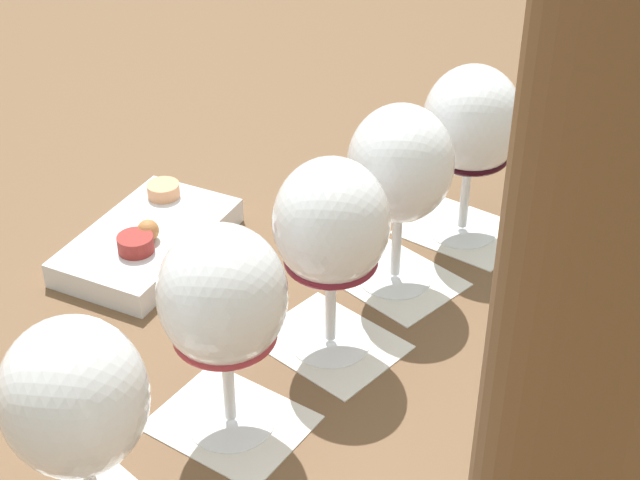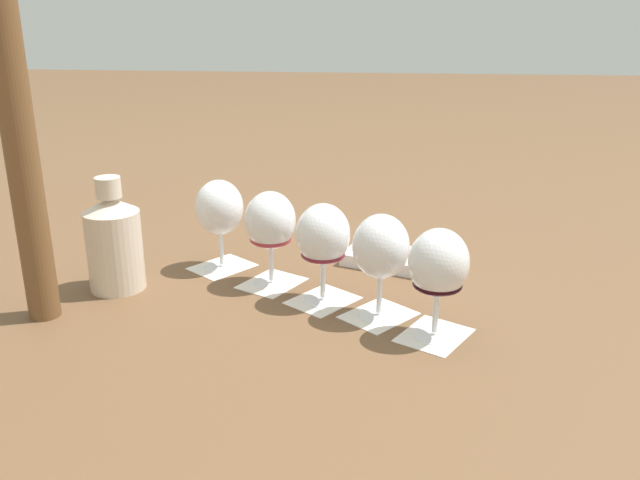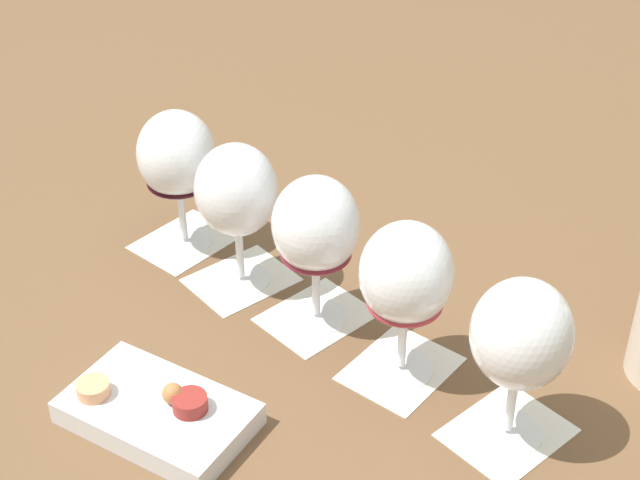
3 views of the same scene
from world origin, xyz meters
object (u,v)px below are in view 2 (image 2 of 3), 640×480
at_px(snack_dish, 391,258).
at_px(wine_glass_3, 381,251).
at_px(wine_glass_1, 270,224).
at_px(umbrella_pole, 1,15).
at_px(wine_glass_2, 323,238).
at_px(wine_glass_0, 219,211).
at_px(ceramic_vase, 114,241).
at_px(wine_glass_4, 438,267).

bearing_deg(snack_dish, wine_glass_3, -94.75).
xyz_separation_m(wine_glass_1, umbrella_pole, (-0.35, -0.17, 0.36)).
distance_m(wine_glass_2, wine_glass_3, 0.11).
xyz_separation_m(wine_glass_0, wine_glass_2, (0.21, -0.14, 0.00)).
xyz_separation_m(wine_glass_2, snack_dish, (0.12, 0.19, -0.10)).
xyz_separation_m(ceramic_vase, umbrella_pole, (-0.08, -0.12, 0.39)).
relative_size(wine_glass_0, wine_glass_1, 1.00).
distance_m(wine_glass_0, snack_dish, 0.35).
relative_size(ceramic_vase, snack_dish, 1.02).
bearing_deg(ceramic_vase, wine_glass_4, -13.10).
xyz_separation_m(wine_glass_0, wine_glass_1, (0.11, -0.07, 0.00)).
distance_m(wine_glass_4, ceramic_vase, 0.58).
relative_size(wine_glass_1, ceramic_vase, 0.84).
bearing_deg(wine_glass_0, ceramic_vase, -144.14).
height_order(wine_glass_0, umbrella_pole, umbrella_pole).
distance_m(wine_glass_3, wine_glass_4, 0.11).
xyz_separation_m(snack_dish, umbrella_pole, (-0.58, -0.29, 0.46)).
bearing_deg(umbrella_pole, wine_glass_4, -0.68).
xyz_separation_m(wine_glass_3, umbrella_pole, (-0.56, -0.06, 0.36)).
xyz_separation_m(wine_glass_2, wine_glass_3, (0.10, -0.05, -0.00)).
xyz_separation_m(wine_glass_4, ceramic_vase, (-0.57, 0.13, -0.03)).
relative_size(wine_glass_4, snack_dish, 0.85).
height_order(wine_glass_1, wine_glass_2, same).
xyz_separation_m(wine_glass_0, umbrella_pole, (-0.24, -0.24, 0.36)).
bearing_deg(wine_glass_1, wine_glass_0, 147.49).
distance_m(wine_glass_3, umbrella_pole, 0.67).
relative_size(wine_glass_1, wine_glass_4, 1.00).
relative_size(wine_glass_1, wine_glass_3, 1.00).
relative_size(wine_glass_4, umbrella_pole, 0.18).
bearing_deg(wine_glass_4, wine_glass_0, 147.95).
height_order(wine_glass_0, wine_glass_4, same).
relative_size(wine_glass_0, wine_glass_4, 1.00).
bearing_deg(wine_glass_0, wine_glass_2, -32.80).
bearing_deg(umbrella_pole, ceramic_vase, 57.81).
bearing_deg(wine_glass_4, ceramic_vase, 166.90).
height_order(wine_glass_1, ceramic_vase, ceramic_vase).
height_order(wine_glass_0, wine_glass_2, same).
bearing_deg(ceramic_vase, wine_glass_0, 35.86).
distance_m(wine_glass_1, ceramic_vase, 0.28).
distance_m(wine_glass_2, snack_dish, 0.24).
relative_size(wine_glass_0, ceramic_vase, 0.84).
xyz_separation_m(wine_glass_2, umbrella_pole, (-0.46, -0.11, 0.36)).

